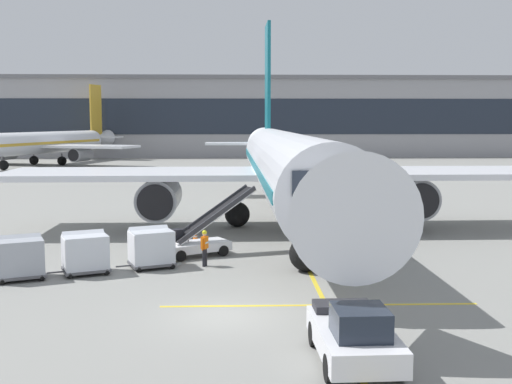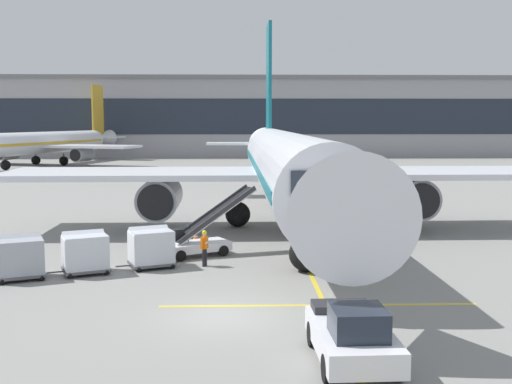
% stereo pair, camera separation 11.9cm
% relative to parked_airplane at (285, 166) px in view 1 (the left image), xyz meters
% --- Properties ---
extents(ground_plane, '(600.00, 600.00, 0.00)m').
position_rel_parked_airplane_xyz_m(ground_plane, '(-3.59, -18.02, -4.07)').
color(ground_plane, gray).
extents(parked_airplane, '(35.28, 45.92, 15.60)m').
position_rel_parked_airplane_xyz_m(parked_airplane, '(0.00, 0.00, 0.00)').
color(parked_airplane, silver).
rests_on(parked_airplane, ground).
extents(belt_loader, '(5.03, 3.56, 3.50)m').
position_rel_parked_airplane_xyz_m(belt_loader, '(-5.01, -7.80, -3.14)').
color(belt_loader, silver).
rests_on(belt_loader, ground).
extents(baggage_cart_lead, '(2.81, 2.24, 1.91)m').
position_rel_parked_airplane_xyz_m(baggage_cart_lead, '(-7.14, -10.40, -3.07)').
color(baggage_cart_lead, '#515156').
rests_on(baggage_cart_lead, ground).
extents(baggage_cart_second, '(2.81, 2.24, 1.91)m').
position_rel_parked_airplane_xyz_m(baggage_cart_second, '(-9.97, -11.52, -3.07)').
color(baggage_cart_second, '#515156').
rests_on(baggage_cart_second, ground).
extents(baggage_cart_third, '(2.81, 2.24, 1.91)m').
position_rel_parked_airplane_xyz_m(baggage_cart_third, '(-12.57, -12.45, -3.07)').
color(baggage_cart_third, '#515156').
rests_on(baggage_cart_third, ground).
extents(pushback_tug, '(2.24, 4.46, 1.83)m').
position_rel_parked_airplane_xyz_m(pushback_tug, '(0.24, -22.46, -3.24)').
color(pushback_tug, silver).
rests_on(pushback_tug, ground).
extents(ground_crew_by_loader, '(0.26, 0.57, 1.74)m').
position_rel_parked_airplane_xyz_m(ground_crew_by_loader, '(-7.50, -9.13, -3.07)').
color(ground_crew_by_loader, '#514C42').
rests_on(ground_crew_by_loader, ground).
extents(ground_crew_by_carts, '(0.37, 0.54, 1.74)m').
position_rel_parked_airplane_xyz_m(ground_crew_by_carts, '(-4.63, -10.24, -3.07)').
color(ground_crew_by_carts, black).
rests_on(ground_crew_by_carts, ground).
extents(safety_cone_engine_keepout, '(0.54, 0.54, 0.62)m').
position_rel_parked_airplane_xyz_m(safety_cone_engine_keepout, '(-5.45, -4.40, -3.77)').
color(safety_cone_engine_keepout, black).
rests_on(safety_cone_engine_keepout, ground).
extents(apron_guidance_line_lead_in, '(0.20, 110.00, 0.01)m').
position_rel_parked_airplane_xyz_m(apron_guidance_line_lead_in, '(0.25, -0.79, -4.06)').
color(apron_guidance_line_lead_in, yellow).
rests_on(apron_guidance_line_lead_in, ground).
extents(apron_guidance_line_stop_bar, '(12.00, 0.20, 0.01)m').
position_rel_parked_airplane_xyz_m(apron_guidance_line_stop_bar, '(0.01, -16.78, -4.06)').
color(apron_guidance_line_stop_bar, yellow).
rests_on(apron_guidance_line_stop_bar, ground).
extents(terminal_building, '(140.22, 16.54, 15.14)m').
position_rel_parked_airplane_xyz_m(terminal_building, '(-0.38, 84.75, 3.45)').
color(terminal_building, '#939399').
rests_on(terminal_building, ground).
extents(distant_airplane, '(29.94, 37.40, 13.08)m').
position_rel_parked_airplane_xyz_m(distant_airplane, '(-32.46, 58.00, -0.65)').
color(distant_airplane, silver).
rests_on(distant_airplane, ground).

